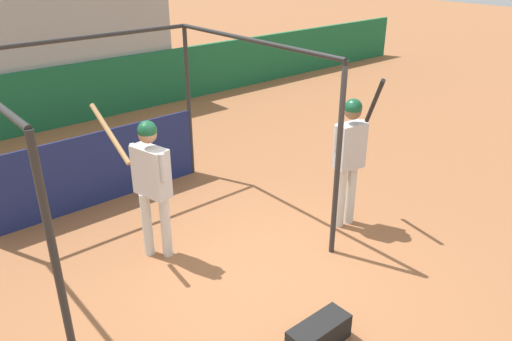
% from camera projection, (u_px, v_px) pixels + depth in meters
% --- Properties ---
extents(ground_plane, '(60.00, 60.00, 0.00)m').
position_uv_depth(ground_plane, '(262.00, 278.00, 6.14)').
color(ground_plane, '#935B38').
extents(outfield_wall, '(24.00, 0.12, 1.33)m').
position_uv_depth(outfield_wall, '(46.00, 100.00, 10.75)').
color(outfield_wall, '#196038').
rests_on(outfield_wall, ground).
extents(bleacher_section, '(6.50, 4.00, 3.41)m').
position_uv_depth(bleacher_section, '(7.00, 38.00, 11.74)').
color(bleacher_section, '#9E9E99').
rests_on(bleacher_section, ground).
extents(batting_cage, '(3.54, 3.37, 2.59)m').
position_uv_depth(batting_cage, '(110.00, 147.00, 7.04)').
color(batting_cage, '#282828').
rests_on(batting_cage, ground).
extents(player_batter, '(0.58, 0.90, 2.02)m').
position_uv_depth(player_batter, '(151.00, 176.00, 6.13)').
color(player_batter, silver).
rests_on(player_batter, ground).
extents(player_waiting, '(0.79, 0.49, 2.18)m').
position_uv_depth(player_waiting, '(350.00, 150.00, 6.85)').
color(player_waiting, silver).
rests_on(player_waiting, ground).
extents(equipment_bag, '(0.70, 0.28, 0.28)m').
position_uv_depth(equipment_bag, '(319.00, 334.00, 5.08)').
color(equipment_bag, black).
rests_on(equipment_bag, ground).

